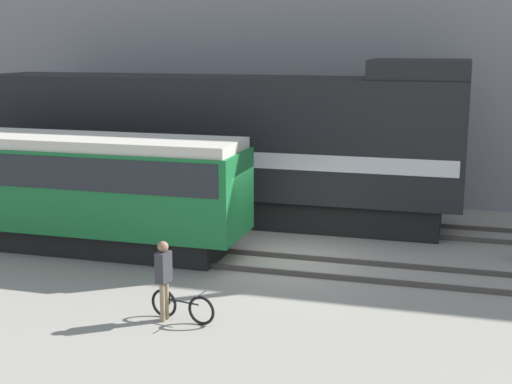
% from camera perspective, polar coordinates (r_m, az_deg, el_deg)
% --- Properties ---
extents(ground_plane, '(120.00, 120.00, 0.00)m').
position_cam_1_polar(ground_plane, '(19.97, 2.57, -5.50)').
color(ground_plane, gray).
extents(track_near, '(60.00, 1.50, 0.14)m').
position_cam_1_polar(track_near, '(19.46, 2.20, -5.76)').
color(track_near, '#47423D').
rests_on(track_near, ground).
extents(track_far, '(60.00, 1.51, 0.14)m').
position_cam_1_polar(track_far, '(23.83, 4.92, -2.47)').
color(track_far, '#47423D').
rests_on(track_far, ground).
extents(building_backdrop, '(47.97, 6.00, 14.32)m').
position_cam_1_polar(building_backdrop, '(29.71, 7.80, 14.10)').
color(building_backdrop, gray).
rests_on(building_backdrop, ground).
extents(freight_locomotive, '(16.37, 3.04, 5.45)m').
position_cam_1_polar(freight_locomotive, '(24.23, -2.95, 3.79)').
color(freight_locomotive, black).
rests_on(freight_locomotive, ground).
extents(streetcar, '(10.53, 2.54, 3.34)m').
position_cam_1_polar(streetcar, '(21.44, -14.78, 0.60)').
color(streetcar, black).
rests_on(streetcar, ground).
extents(bicycle, '(1.60, 0.49, 0.71)m').
position_cam_1_polar(bicycle, '(15.79, -5.91, -9.10)').
color(bicycle, black).
rests_on(bicycle, ground).
extents(person, '(0.28, 0.39, 1.80)m').
position_cam_1_polar(person, '(15.61, -7.40, -6.38)').
color(person, '#8C7A5B').
rests_on(person, ground).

